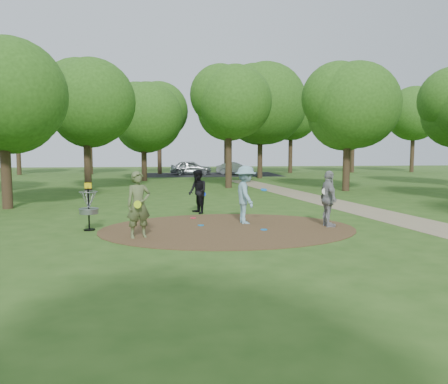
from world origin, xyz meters
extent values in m
plane|color=#2D5119|center=(0.00, 0.00, 0.00)|extent=(100.00, 100.00, 0.00)
cylinder|color=#47301C|center=(0.00, 0.00, 0.01)|extent=(8.40, 8.40, 0.02)
cube|color=#8C7A5B|center=(6.50, 2.00, 0.01)|extent=(7.55, 39.89, 0.01)
cube|color=black|center=(2.00, 30.00, 0.00)|extent=(14.00, 8.00, 0.01)
imported|color=#59663B|center=(-2.81, -1.14, 0.99)|extent=(0.84, 0.69, 1.97)
cylinder|color=#C9F71B|center=(-2.82, -1.45, 1.04)|extent=(0.22, 0.09, 0.22)
imported|color=#80B0BF|center=(0.73, 0.93, 1.02)|extent=(0.87, 1.38, 2.04)
cylinder|color=blue|center=(1.37, 0.89, 1.19)|extent=(0.24, 0.24, 0.08)
imported|color=black|center=(-0.79, 3.53, 0.89)|extent=(0.94, 1.05, 1.78)
cylinder|color=#0D36ED|center=(-0.56, 3.54, 0.79)|extent=(0.23, 0.13, 0.22)
imported|color=#949496|center=(3.37, -0.06, 0.95)|extent=(0.51, 1.13, 1.90)
cylinder|color=white|center=(3.23, -0.11, 1.21)|extent=(0.22, 0.06, 0.22)
cylinder|color=#177CBA|center=(-0.87, 0.61, 0.03)|extent=(0.22, 0.22, 0.02)
cylinder|color=blue|center=(1.10, -0.43, 0.03)|extent=(0.22, 0.22, 0.02)
cylinder|color=red|center=(-1.05, 2.23, 0.03)|extent=(0.22, 0.22, 0.02)
imported|color=#AEB3B6|center=(0.18, 30.33, 0.71)|extent=(4.25, 1.83, 1.43)
imported|color=#B2B3BB|center=(4.68, 30.11, 0.62)|extent=(4.00, 2.19, 1.25)
cylinder|color=black|center=(-4.50, 0.30, 0.68)|extent=(0.05, 0.05, 1.35)
cylinder|color=black|center=(-4.50, 0.30, 0.02)|extent=(0.36, 0.36, 0.04)
cylinder|color=gray|center=(-4.50, 0.30, 0.62)|extent=(0.60, 0.60, 0.16)
torus|color=gray|center=(-4.50, 0.30, 0.70)|extent=(0.63, 0.63, 0.03)
torus|color=gray|center=(-4.50, 0.30, 1.25)|extent=(0.58, 0.58, 0.02)
cube|color=yellow|center=(-4.50, 0.30, 1.45)|extent=(0.22, 0.02, 0.18)
cylinder|color=#332316|center=(-9.00, 6.00, 1.71)|extent=(0.44, 0.44, 3.42)
sphere|color=#275115|center=(-9.00, 6.00, 4.73)|extent=(4.77, 4.77, 4.77)
cylinder|color=#332316|center=(-7.00, 14.00, 1.90)|extent=(0.44, 0.44, 3.80)
sphere|color=#275115|center=(-7.00, 14.00, 5.26)|extent=(5.30, 5.30, 5.30)
cylinder|color=#332316|center=(2.00, 15.00, 2.09)|extent=(0.44, 0.44, 4.18)
sphere|color=#275115|center=(2.00, 15.00, 5.50)|extent=(4.80, 4.80, 4.80)
cylinder|color=#332316|center=(9.00, 12.00, 1.80)|extent=(0.44, 0.44, 3.61)
sphere|color=#275115|center=(9.00, 12.00, 5.06)|extent=(5.26, 5.26, 5.26)
cylinder|color=#332316|center=(-4.00, 22.00, 1.71)|extent=(0.44, 0.44, 3.42)
sphere|color=#275115|center=(-4.00, 22.00, 4.95)|extent=(5.55, 5.55, 5.55)
cylinder|color=#332316|center=(6.00, 24.00, 2.19)|extent=(0.44, 0.44, 4.37)
sphere|color=#275115|center=(6.00, 24.00, 6.33)|extent=(7.12, 7.12, 7.12)
camera|label=1|loc=(-1.87, -14.03, 2.63)|focal=35.00mm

